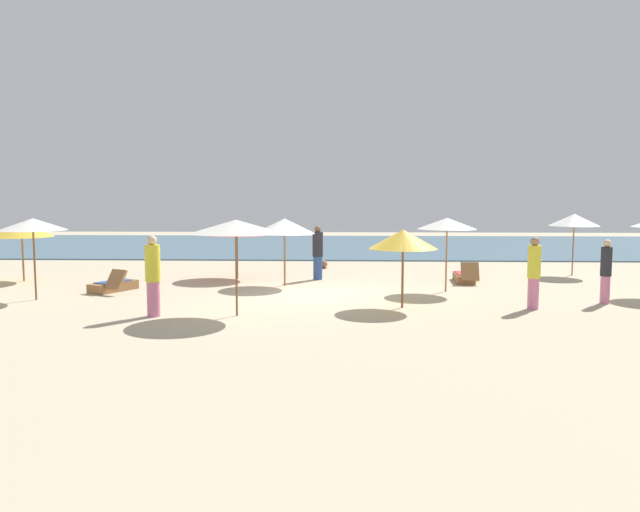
% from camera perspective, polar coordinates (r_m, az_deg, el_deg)
% --- Properties ---
extents(ground_plane, '(60.00, 60.00, 0.00)m').
position_cam_1_polar(ground_plane, '(17.94, -0.08, -3.60)').
color(ground_plane, '#BCAD8E').
extents(ocean_water, '(48.00, 16.00, 0.06)m').
position_cam_1_polar(ocean_water, '(34.81, 1.04, 0.99)').
color(ocean_water, '#476B7F').
rests_on(ocean_water, ground_plane).
extents(umbrella_0, '(1.76, 1.76, 2.23)m').
position_cam_1_polar(umbrella_0, '(18.64, 11.79, 2.98)').
color(umbrella_0, olive).
rests_on(umbrella_0, ground_plane).
extents(umbrella_1, '(1.76, 1.76, 2.03)m').
position_cam_1_polar(umbrella_1, '(15.75, 7.77, 1.56)').
color(umbrella_1, brown).
rests_on(umbrella_1, ground_plane).
extents(umbrella_2, '(1.81, 1.81, 2.27)m').
position_cam_1_polar(umbrella_2, '(18.54, -25.26, 2.68)').
color(umbrella_2, brown).
rests_on(umbrella_2, ground_plane).
extents(umbrella_3, '(2.04, 2.04, 2.00)m').
position_cam_1_polar(umbrella_3, '(22.80, -26.12, 2.24)').
color(umbrella_3, olive).
rests_on(umbrella_3, ground_plane).
extents(umbrella_4, '(2.20, 2.20, 2.32)m').
position_cam_1_polar(umbrella_4, '(14.67, -7.88, 2.73)').
color(umbrella_4, brown).
rests_on(umbrella_4, ground_plane).
extents(umbrella_6, '(1.96, 1.96, 2.16)m').
position_cam_1_polar(umbrella_6, '(19.50, -3.34, 2.81)').
color(umbrella_6, olive).
rests_on(umbrella_6, ground_plane).
extents(umbrella_7, '(2.25, 2.25, 2.01)m').
position_cam_1_polar(umbrella_7, '(21.35, -7.78, 2.61)').
color(umbrella_7, brown).
rests_on(umbrella_7, ground_plane).
extents(umbrella_8, '(1.76, 1.76, 2.23)m').
position_cam_1_polar(umbrella_8, '(23.82, 22.67, 3.12)').
color(umbrella_8, brown).
rests_on(umbrella_8, ground_plane).
extents(lounger_2, '(1.28, 1.74, 0.73)m').
position_cam_1_polar(lounger_2, '(19.47, -18.73, -2.64)').
color(lounger_2, olive).
rests_on(lounger_2, ground_plane).
extents(lounger_3, '(0.71, 1.69, 0.73)m').
position_cam_1_polar(lounger_3, '(20.93, 13.35, -1.92)').
color(lounger_3, olive).
rests_on(lounger_3, ground_plane).
extents(person_0, '(0.51, 0.51, 1.95)m').
position_cam_1_polar(person_0, '(15.11, -15.35, -1.77)').
color(person_0, '#D17299').
rests_on(person_0, ground_plane).
extents(person_1, '(0.31, 0.31, 1.73)m').
position_cam_1_polar(person_1, '(18.00, 25.16, -1.26)').
color(person_1, '#D17299').
rests_on(person_1, ground_plane).
extents(person_2, '(0.36, 0.36, 1.85)m').
position_cam_1_polar(person_2, '(20.93, -0.21, 0.32)').
color(person_2, '#2D4C8C').
rests_on(person_2, ground_plane).
extents(person_3, '(0.41, 0.41, 1.85)m').
position_cam_1_polar(person_3, '(16.42, 19.37, -1.46)').
color(person_3, '#D17299').
rests_on(person_3, ground_plane).
extents(dog, '(0.56, 0.74, 0.34)m').
position_cam_1_polar(dog, '(24.30, 0.21, -0.72)').
color(dog, olive).
rests_on(dog, ground_plane).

